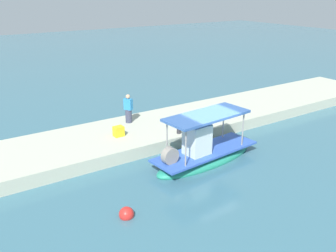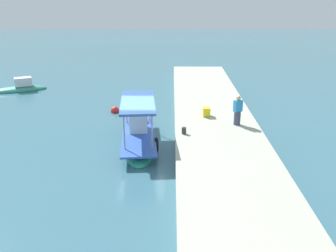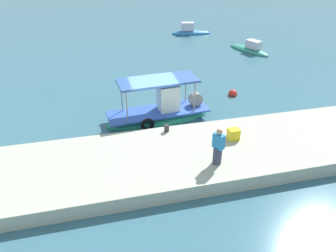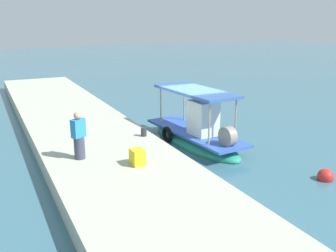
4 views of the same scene
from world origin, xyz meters
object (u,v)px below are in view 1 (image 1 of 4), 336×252
object	(u,v)px
fisherman_near_bollard	(128,110)
cargo_crate	(119,131)
marker_buoy	(126,214)
mooring_bollard	(179,130)
main_fishing_boat	(204,153)

from	to	relation	value
fisherman_near_bollard	cargo_crate	size ratio (longest dim) A/B	3.13
cargo_crate	marker_buoy	size ratio (longest dim) A/B	0.94
marker_buoy	cargo_crate	bearing A→B (deg)	-114.01
fisherman_near_bollard	cargo_crate	xyz separation A→B (m)	(1.44, 1.60, -0.50)
marker_buoy	fisherman_near_bollard	bearing A→B (deg)	-118.46
mooring_bollard	marker_buoy	xyz separation A→B (m)	(5.55, 4.52, -0.73)
main_fishing_boat	mooring_bollard	xyz separation A→B (m)	(-0.21, -2.42, 0.39)
fisherman_near_bollard	cargo_crate	world-z (taller)	fisherman_near_bollard
mooring_bollard	cargo_crate	world-z (taller)	cargo_crate
fisherman_near_bollard	cargo_crate	bearing A→B (deg)	47.98
cargo_crate	fisherman_near_bollard	bearing A→B (deg)	-132.02
fisherman_near_bollard	marker_buoy	size ratio (longest dim) A/B	2.96
cargo_crate	marker_buoy	xyz separation A→B (m)	(2.65, 5.95, -0.82)
marker_buoy	mooring_bollard	bearing A→B (deg)	-140.82
main_fishing_boat	cargo_crate	world-z (taller)	main_fishing_boat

